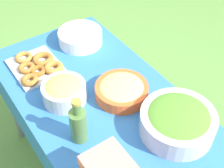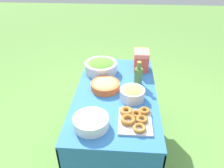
% 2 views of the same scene
% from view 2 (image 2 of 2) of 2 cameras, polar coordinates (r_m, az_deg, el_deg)
% --- Properties ---
extents(ground_plane, '(14.00, 14.00, 0.00)m').
position_cam_2_polar(ground_plane, '(2.54, 0.84, -16.34)').
color(ground_plane, '#609342').
extents(picnic_table, '(1.37, 0.75, 0.76)m').
position_cam_2_polar(picnic_table, '(2.09, 0.98, -4.57)').
color(picnic_table, '#2D6BB2').
rests_on(picnic_table, ground_plane).
extents(salad_bowl, '(0.34, 0.34, 0.13)m').
position_cam_2_polar(salad_bowl, '(2.33, -2.91, 4.66)').
color(salad_bowl, silver).
rests_on(salad_bowl, picnic_table).
extents(pasta_bowl, '(0.27, 0.27, 0.08)m').
position_cam_2_polar(pasta_bowl, '(2.05, -1.77, -0.29)').
color(pasta_bowl, '#E05B28').
rests_on(pasta_bowl, picnic_table).
extents(donut_platter, '(0.33, 0.28, 0.05)m').
position_cam_2_polar(donut_platter, '(1.72, 5.91, -9.01)').
color(donut_platter, silver).
rests_on(donut_platter, picnic_table).
extents(plate_stack, '(0.27, 0.27, 0.08)m').
position_cam_2_polar(plate_stack, '(1.66, -5.49, -9.85)').
color(plate_stack, white).
rests_on(plate_stack, picnic_table).
extents(olive_oil_bottle, '(0.08, 0.08, 0.24)m').
position_cam_2_polar(olive_oil_bottle, '(2.11, 6.88, 2.21)').
color(olive_oil_bottle, '#4C7238').
rests_on(olive_oil_bottle, picnic_table).
extents(fruit_bowl, '(0.22, 0.22, 0.12)m').
position_cam_2_polar(fruit_bowl, '(1.92, 5.32, -2.34)').
color(fruit_bowl, silver).
rests_on(fruit_bowl, picnic_table).
extents(cooler_box, '(0.19, 0.15, 0.21)m').
position_cam_2_polar(cooler_box, '(2.38, 7.62, 6.14)').
color(cooler_box, '#E04C42').
rests_on(cooler_box, picnic_table).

